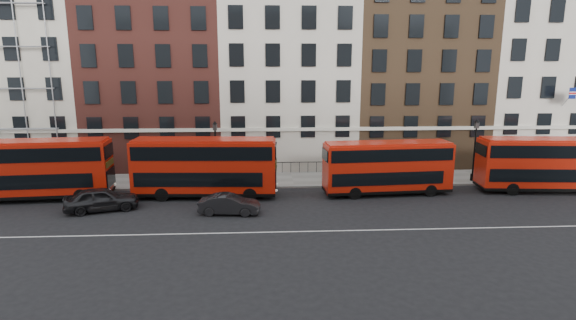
{
  "coord_description": "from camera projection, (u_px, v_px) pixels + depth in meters",
  "views": [
    {
      "loc": [
        -2.48,
        -27.88,
        10.04
      ],
      "look_at": [
        -0.68,
        5.0,
        3.0
      ],
      "focal_mm": 28.0,
      "sensor_mm": 36.0,
      "label": 1
    }
  ],
  "objects": [
    {
      "name": "lamp_post_right",
      "position": [
        475.0,
        147.0,
        38.36
      ],
      "size": [
        0.44,
        0.44,
        5.33
      ],
      "color": "black",
      "rests_on": "pavement"
    },
    {
      "name": "ground",
      "position": [
        303.0,
        220.0,
        29.45
      ],
      "size": [
        120.0,
        120.0,
        0.0
      ],
      "primitive_type": "plane",
      "color": "black",
      "rests_on": "ground"
    },
    {
      "name": "car_rear",
      "position": [
        102.0,
        199.0,
        31.29
      ],
      "size": [
        5.24,
        3.28,
        1.66
      ],
      "primitive_type": "imported",
      "rotation": [
        0.0,
        0.0,
        1.86
      ],
      "color": "black",
      "rests_on": "ground"
    },
    {
      "name": "bus_a",
      "position": [
        34.0,
        168.0,
        33.5
      ],
      "size": [
        11.0,
        3.41,
        4.55
      ],
      "rotation": [
        0.0,
        0.0,
        0.07
      ],
      "color": "red",
      "rests_on": "ground"
    },
    {
      "name": "traffic_light",
      "position": [
        552.0,
        155.0,
        38.26
      ],
      "size": [
        0.25,
        0.45,
        3.27
      ],
      "color": "black",
      "rests_on": "pavement"
    },
    {
      "name": "bus_d",
      "position": [
        545.0,
        163.0,
        35.64
      ],
      "size": [
        10.52,
        3.35,
        4.35
      ],
      "rotation": [
        0.0,
        0.0,
        -0.08
      ],
      "color": "red",
      "rests_on": "ground"
    },
    {
      "name": "bus_b",
      "position": [
        204.0,
        166.0,
        34.18
      ],
      "size": [
        10.97,
        3.2,
        4.55
      ],
      "rotation": [
        0.0,
        0.0,
        -0.05
      ],
      "color": "red",
      "rests_on": "ground"
    },
    {
      "name": "iron_railings",
      "position": [
        291.0,
        167.0,
        41.71
      ],
      "size": [
        6.6,
        0.06,
        1.0
      ],
      "primitive_type": null,
      "color": "black",
      "rests_on": "pavement"
    },
    {
      "name": "bus_c",
      "position": [
        387.0,
        166.0,
        34.97
      ],
      "size": [
        10.07,
        3.09,
        4.17
      ],
      "rotation": [
        0.0,
        0.0,
        0.07
      ],
      "color": "red",
      "rests_on": "ground"
    },
    {
      "name": "car_front",
      "position": [
        229.0,
        204.0,
        30.61
      ],
      "size": [
        4.26,
        1.85,
        1.36
      ],
      "primitive_type": "imported",
      "rotation": [
        0.0,
        0.0,
        1.47
      ],
      "color": "black",
      "rests_on": "ground"
    },
    {
      "name": "kerb",
      "position": [
        294.0,
        187.0,
        37.24
      ],
      "size": [
        80.0,
        0.3,
        0.16
      ],
      "primitive_type": "cube",
      "color": "gray",
      "rests_on": "ground"
    },
    {
      "name": "lamp_post_left",
      "position": [
        216.0,
        150.0,
        37.23
      ],
      "size": [
        0.44,
        0.44,
        5.33
      ],
      "color": "black",
      "rests_on": "pavement"
    },
    {
      "name": "building_terrace",
      "position": [
        285.0,
        62.0,
        44.75
      ],
      "size": [
        64.0,
        11.95,
        22.0
      ],
      "color": "#AFA897",
      "rests_on": "ground"
    },
    {
      "name": "road_centre_line",
      "position": [
        305.0,
        231.0,
        27.5
      ],
      "size": [
        70.0,
        0.12,
        0.01
      ],
      "primitive_type": "cube",
      "color": "white",
      "rests_on": "ground"
    },
    {
      "name": "pavement",
      "position": [
        292.0,
        179.0,
        39.69
      ],
      "size": [
        80.0,
        5.0,
        0.15
      ],
      "primitive_type": "cube",
      "color": "gray",
      "rests_on": "ground"
    }
  ]
}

